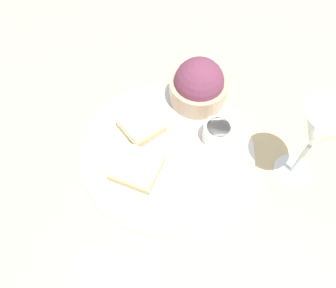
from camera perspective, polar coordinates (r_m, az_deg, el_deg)
ground_plane at (r=0.63m, az=-0.00°, el=-1.61°), size 4.00×4.00×0.00m
dinner_plate at (r=0.62m, az=-0.00°, el=-1.29°), size 0.33×0.33×0.01m
salad_bowl at (r=0.66m, az=5.33°, el=10.12°), size 0.12×0.12×0.10m
sauce_ramekin at (r=0.62m, az=8.61°, el=2.10°), size 0.05×0.05×0.04m
cheese_toast_near at (r=0.59m, az=-5.47°, el=-4.10°), size 0.08×0.08×0.03m
cheese_toast_far at (r=0.63m, az=-4.67°, el=3.31°), size 0.10×0.10×0.03m
wine_glass at (r=0.55m, az=24.88°, el=1.92°), size 0.08×0.08×0.18m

